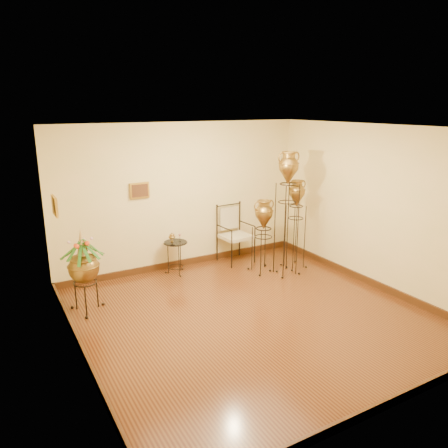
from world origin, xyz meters
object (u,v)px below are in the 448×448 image
amphora_tall (287,213)px  planter_urn (83,265)px  side_table (176,257)px  amphora_mid (295,224)px  armchair (236,234)px

amphora_tall → planter_urn: size_ratio=1.70×
side_table → amphora_mid: bearing=-20.7°
amphora_tall → side_table: (-1.80, 1.00, -0.86)m
amphora_mid → side_table: 2.38m
amphora_tall → amphora_mid: 0.51m
side_table → armchair: bearing=-0.0°
planter_urn → side_table: size_ratio=1.72×
amphora_mid → armchair: bearing=136.0°
planter_urn → armchair: (3.15, 0.76, -0.18)m
amphora_mid → planter_urn: size_ratio=1.28×
amphora_tall → planter_urn: (-3.64, 0.24, -0.42)m
amphora_tall → side_table: size_ratio=2.93×
amphora_tall → armchair: 1.27m
side_table → planter_urn: bearing=-157.4°
amphora_mid → planter_urn: 4.00m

